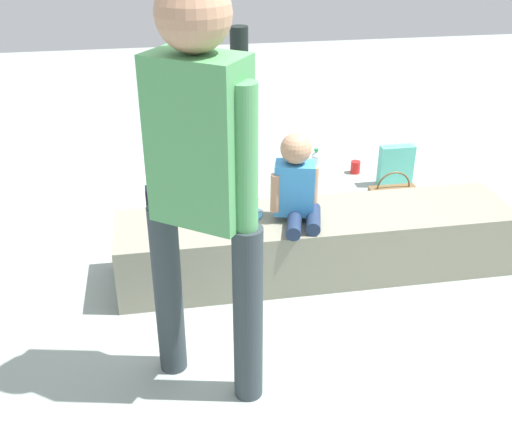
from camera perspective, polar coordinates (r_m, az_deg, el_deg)
name	(u,v)px	position (r m, az deg, el deg)	size (l,w,h in m)	color
ground_plane	(315,270)	(3.51, 5.53, -5.33)	(12.00, 12.00, 0.00)	#919F98
concrete_ledge	(316,243)	(3.41, 5.67, -2.79)	(2.19, 0.48, 0.36)	gray
child_seated	(297,184)	(3.17, 3.85, 2.80)	(0.29, 0.34, 0.48)	#1E2E4C
adult_standing	(201,168)	(2.24, -5.25, 4.33)	(0.43, 0.37, 1.70)	#2D373C
cake_plate	(242,212)	(3.30, -1.30, 0.19)	(0.22, 0.22, 0.07)	#4CA5D8
gift_bag	(396,165)	(4.57, 13.04, 4.46)	(0.25, 0.08, 0.35)	#59C6B2
railing_post	(240,148)	(3.91, -1.48, 6.22)	(0.36, 0.36, 1.23)	black
water_bottle_near_gift	(219,173)	(4.47, -3.46, 3.84)	(0.07, 0.07, 0.22)	silver
water_bottle_far_side	(316,164)	(4.64, 5.64, 4.69)	(0.07, 0.07, 0.22)	silver
party_cup_red	(355,167)	(4.75, 9.34, 4.33)	(0.07, 0.07, 0.10)	red
handbag_black_leather	(166,201)	(4.03, -8.45, 1.13)	(0.26, 0.10, 0.32)	black
handbag_brown_canvas	(392,201)	(4.10, 12.66, 1.12)	(0.31, 0.10, 0.33)	brown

